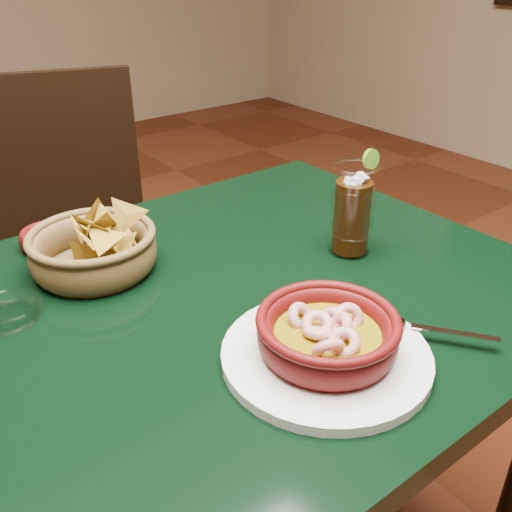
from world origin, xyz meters
TOP-DOWN VIEW (x-y plane):
  - dining_table at (0.00, 0.00)m, footprint 1.20×0.80m
  - dining_chair at (0.10, 0.71)m, footprint 0.56×0.56m
  - shrimp_plate at (0.11, -0.21)m, footprint 0.33×0.27m
  - chip_basket at (-0.03, 0.19)m, footprint 0.24×0.24m
  - guacamole_ramekin at (-0.07, 0.32)m, footprint 0.11×0.11m
  - cola_drink at (0.35, -0.02)m, footprint 0.16×0.16m
  - glass_ashtray at (-0.19, 0.14)m, footprint 0.11×0.11m

SIDE VIEW (x-z plane):
  - dining_chair at x=0.10m, z-range 0.05..1.00m
  - dining_table at x=0.00m, z-range 0.28..1.03m
  - glass_ashtray at x=-0.19m, z-range 0.75..0.78m
  - guacamole_ramekin at x=-0.07m, z-range 0.75..0.79m
  - shrimp_plate at x=0.11m, z-range 0.74..0.82m
  - chip_basket at x=-0.03m, z-range 0.71..0.86m
  - cola_drink at x=0.35m, z-range 0.74..0.92m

